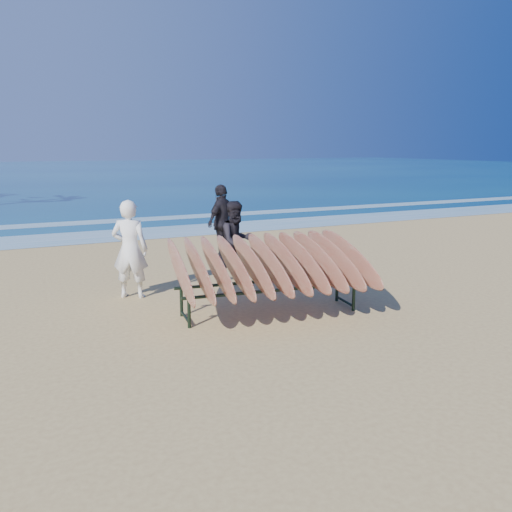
# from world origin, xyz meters

# --- Properties ---
(ground) EXTENTS (120.00, 120.00, 0.00)m
(ground) POSITION_xyz_m (0.00, 0.00, 0.00)
(ground) COLOR tan
(ground) RESTS_ON ground
(ocean) EXTENTS (160.00, 160.00, 0.00)m
(ocean) POSITION_xyz_m (0.00, 55.00, 0.01)
(ocean) COLOR navy
(ocean) RESTS_ON ground
(foam_near) EXTENTS (160.00, 160.00, 0.00)m
(foam_near) POSITION_xyz_m (0.00, 10.00, 0.01)
(foam_near) COLOR white
(foam_near) RESTS_ON ground
(foam_far) EXTENTS (160.00, 160.00, 0.00)m
(foam_far) POSITION_xyz_m (0.00, 13.50, 0.01)
(foam_far) COLOR white
(foam_far) RESTS_ON ground
(surfboard_rack) EXTENTS (3.44, 2.84, 1.42)m
(surfboard_rack) POSITION_xyz_m (0.05, 0.37, 0.88)
(surfboard_rack) COLOR black
(surfboard_rack) RESTS_ON ground
(person_white) EXTENTS (0.82, 0.73, 1.89)m
(person_white) POSITION_xyz_m (-1.88, 2.44, 0.95)
(person_white) COLOR white
(person_white) RESTS_ON ground
(person_dark_a) EXTENTS (0.97, 0.82, 1.74)m
(person_dark_a) POSITION_xyz_m (0.45, 2.73, 0.87)
(person_dark_a) COLOR black
(person_dark_a) RESTS_ON ground
(person_dark_b) EXTENTS (1.20, 1.00, 1.92)m
(person_dark_b) POSITION_xyz_m (1.07, 5.08, 0.96)
(person_dark_b) COLOR black
(person_dark_b) RESTS_ON ground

